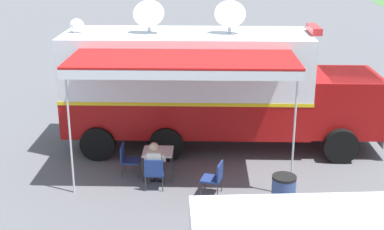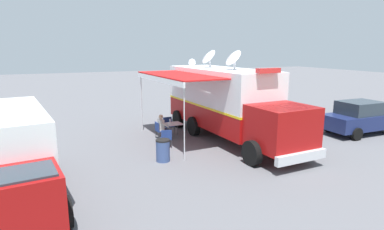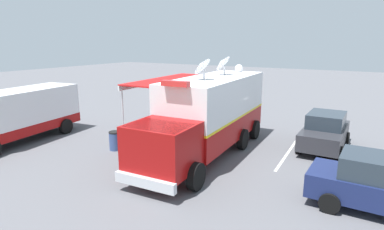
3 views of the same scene
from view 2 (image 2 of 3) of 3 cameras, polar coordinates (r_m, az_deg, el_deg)
ground_plane at (r=17.20m, az=4.84°, el=-3.52°), size 100.00×100.00×0.00m
lot_stripe at (r=19.77m, az=11.80°, el=-1.70°), size 0.37×4.80×0.01m
command_truck at (r=16.15m, az=6.25°, el=2.53°), size 5.25×9.60×4.53m
folding_table at (r=16.57m, az=-3.22°, el=-1.68°), size 0.84×0.84×0.73m
water_bottle at (r=16.65m, az=-3.90°, el=-1.06°), size 0.07×0.07×0.22m
folding_chair_at_table at (r=16.34m, az=-5.82°, el=-2.50°), size 0.50×0.50×0.87m
folding_chair_beside_table at (r=17.38m, az=-4.21°, el=-1.60°), size 0.50×0.50×0.87m
folding_chair_spare_by_truck at (r=14.86m, az=-4.57°, el=-3.92°), size 0.57×0.57×0.87m
seated_responder at (r=16.37m, az=-5.21°, el=-1.96°), size 0.68×0.57×1.25m
trash_bin at (r=13.18m, az=-5.17°, el=-6.24°), size 0.57×0.57×0.91m
support_truck at (r=11.01m, az=-29.53°, el=-6.34°), size 3.00×7.01×2.70m
car_behind_truck at (r=21.68m, az=12.19°, el=1.82°), size 2.03×4.21×1.76m
car_far_corner at (r=19.44m, az=27.66°, el=-0.40°), size 4.22×2.06×1.76m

